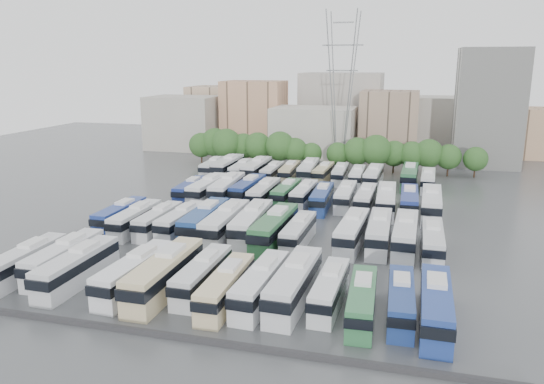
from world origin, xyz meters
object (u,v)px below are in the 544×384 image
(bus_r2_s8, at_px, (322,198))
(bus_r0_s6, at_px, (202,275))
(bus_r0_s9, at_px, (294,283))
(bus_r1_s11, at_px, (379,232))
(apartment_tower, at_px, (488,108))
(bus_r2_s9, at_px, (346,196))
(bus_r1_s5, at_px, (225,223))
(bus_r1_s0, at_px, (120,215))
(bus_r0_s0, at_px, (25,261))
(bus_r0_s13, at_px, (436,305))
(bus_r0_s1, at_px, (64,258))
(bus_r1_s4, at_px, (205,221))
(bus_r1_s8, at_px, (298,232))
(bus_r2_s1, at_px, (191,190))
(bus_r1_s3, at_px, (182,221))
(bus_r2_s4, at_px, (248,189))
(bus_r3_s12, at_px, (410,176))
(bus_r0_s4, at_px, (135,272))
(bus_r1_s12, at_px, (405,235))
(bus_r1_s13, at_px, (432,242))
(bus_r0_s7, at_px, (226,286))
(bus_r3_s8, at_px, (340,174))
(bus_r3_s9, at_px, (357,176))
(bus_r2_s12, at_px, (409,201))
(bus_r2_s13, at_px, (431,204))
(bus_r1_s10, at_px, (352,231))
(bus_r1_s1, at_px, (135,219))
(bus_r1_s6, at_px, (252,223))
(bus_r0_s11, at_px, (362,301))
(bus_r2_s2, at_px, (208,189))
(bus_r2_s10, at_px, (366,199))
(bus_r0_s10, at_px, (330,289))
(bus_r2_s5, at_px, (264,193))
(bus_r3_s2, at_px, (242,170))
(bus_r2_s6, at_px, (286,193))
(bus_r3_s3, at_px, (257,169))
(bus_r3_s4, at_px, (272,172))
(bus_r3_s5, at_px, (290,172))
(bus_r3_s6, at_px, (308,171))
(bus_r2_s3, at_px, (227,189))
(bus_r2_s7, at_px, (304,194))
(bus_r0_s8, at_px, (261,284))
(bus_r0_s12, at_px, (401,300))
(bus_r2_s11, at_px, (386,200))
(bus_r3_s10, at_px, (373,177))
(bus_r1_s2, at_px, (158,220))
(bus_r3_s1, at_px, (228,166))
(bus_r3_s13, at_px, (428,180))
(bus_r0_s2, at_px, (77,267))

(bus_r2_s8, bearing_deg, bus_r0_s6, -102.46)
(bus_r0_s9, relative_size, bus_r1_s11, 1.04)
(apartment_tower, relative_size, bus_r2_s9, 2.24)
(bus_r1_s5, bearing_deg, bus_r1_s0, 176.93)
(bus_r0_s0, xyz_separation_m, bus_r0_s13, (42.94, 0.35, 0.11))
(bus_r0_s1, distance_m, bus_r0_s6, 16.53)
(bus_r0_s9, bearing_deg, bus_r1_s4, 135.59)
(bus_r1_s8, bearing_deg, bus_r0_s13, -45.84)
(bus_r2_s1, bearing_deg, bus_r1_s3, -72.07)
(bus_r2_s4, height_order, bus_r3_s12, bus_r3_s12)
(bus_r0_s4, relative_size, bus_r1_s12, 0.97)
(bus_r1_s13, bearing_deg, bus_r0_s1, -157.41)
(bus_r3_s12, bearing_deg, bus_r0_s6, -108.28)
(bus_r0_s7, bearing_deg, bus_r3_s8, 86.26)
(bus_r0_s1, relative_size, bus_r3_s9, 1.13)
(bus_r0_s1, xyz_separation_m, bus_r1_s8, (23.01, 16.09, -0.17))
(bus_r0_s9, height_order, bus_r2_s12, bus_r0_s9)
(bus_r2_s4, bearing_deg, bus_r2_s9, 2.45)
(bus_r2_s13, bearing_deg, bus_r1_s10, -120.45)
(bus_r1_s1, bearing_deg, bus_r1_s6, 4.77)
(bus_r2_s1, bearing_deg, bus_r0_s11, -49.64)
(bus_r0_s7, xyz_separation_m, bus_r2_s2, (-16.63, 36.65, 0.20))
(bus_r2_s10, bearing_deg, bus_r2_s13, -7.18)
(bus_r0_s10, bearing_deg, bus_r0_s9, -173.54)
(bus_r1_s1, height_order, bus_r3_s8, bus_r1_s1)
(bus_r2_s5, relative_size, bus_r3_s2, 1.06)
(bus_r1_s5, bearing_deg, bus_r1_s13, -0.19)
(bus_r2_s6, xyz_separation_m, bus_r3_s3, (-10.15, 16.45, 0.28))
(bus_r0_s10, distance_m, bus_r3_s4, 55.72)
(bus_r2_s1, distance_m, bus_r3_s5, 23.07)
(bus_r0_s6, distance_m, bus_r1_s0, 26.21)
(bus_r0_s6, height_order, bus_r2_s4, bus_r2_s4)
(bus_r3_s4, xyz_separation_m, bus_r3_s6, (6.83, 2.29, 0.27))
(bus_r2_s8, height_order, bus_r3_s3, bus_r3_s3)
(bus_r0_s9, distance_m, bus_r2_s3, 40.74)
(bus_r1_s11, bearing_deg, bus_r1_s13, -15.36)
(bus_r0_s11, bearing_deg, bus_r2_s7, 106.90)
(bus_r0_s8, distance_m, bus_r3_s8, 55.29)
(bus_r2_s1, bearing_deg, bus_r2_s9, 2.95)
(bus_r0_s13, distance_m, bus_r3_s6, 60.31)
(bus_r0_s12, xyz_separation_m, bus_r1_s11, (-3.35, 19.06, 0.26))
(bus_r2_s11, bearing_deg, bus_r0_s10, -97.16)
(bus_r1_s12, bearing_deg, bus_r2_s2, 154.77)
(bus_r1_s10, distance_m, bus_r3_s10, 34.49)
(bus_r1_s2, height_order, bus_r3_s1, bus_r3_s1)
(bus_r1_s3, height_order, bus_r1_s12, bus_r1_s12)
(bus_r2_s11, bearing_deg, bus_r3_s13, 68.02)
(bus_r0_s4, bearing_deg, bus_r1_s3, 102.57)
(bus_r0_s2, xyz_separation_m, bus_r2_s7, (16.50, 37.96, -0.18))
(bus_r0_s1, height_order, bus_r2_s9, bus_r0_s1)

